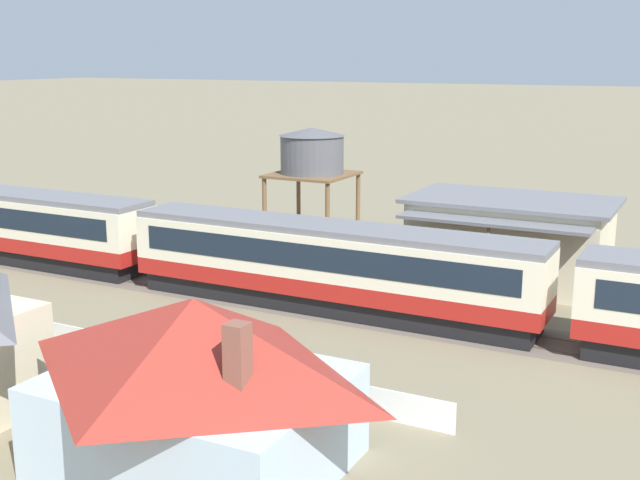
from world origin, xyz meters
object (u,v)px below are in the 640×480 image
Objects in this scene: cottage_red_roof at (196,380)px; passenger_train at (335,263)px; water_tower at (312,153)px; station_building at (510,240)px.

passenger_train is at bearing 101.22° from cottage_red_roof.
water_tower reaches higher than cottage_red_roof.
station_building is 1.46× the size of water_tower.
water_tower is 30.04m from cottage_red_roof.
station_building reaches higher than passenger_train.
water_tower is (-8.08, 13.10, 3.20)m from passenger_train.
cottage_red_roof is (2.92, -14.71, 0.37)m from passenger_train.
station_building is at bearing 82.68° from cottage_red_roof.
cottage_red_roof is (11.00, -27.81, -2.83)m from water_tower.
cottage_red_roof is at bearing -78.78° from passenger_train.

